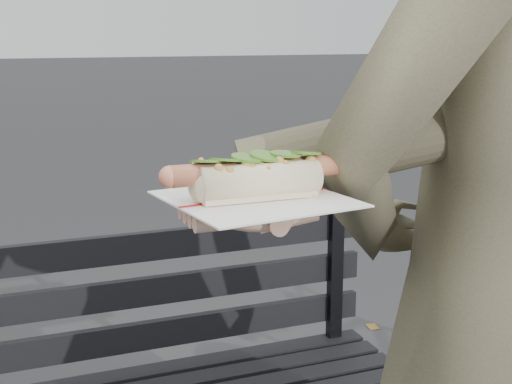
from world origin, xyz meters
The scene contains 3 objects.
park_bench centered at (-0.01, 0.96, 0.52)m, with size 1.50×0.44×0.88m.
person centered at (0.41, 0.06, 0.96)m, with size 0.70×0.46×1.92m, color #494030.
held_hotdog centered at (0.19, 0.05, 1.26)m, with size 0.64×0.30×0.20m.
Camera 1 is at (-0.31, -0.74, 1.40)m, focal length 50.00 mm.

